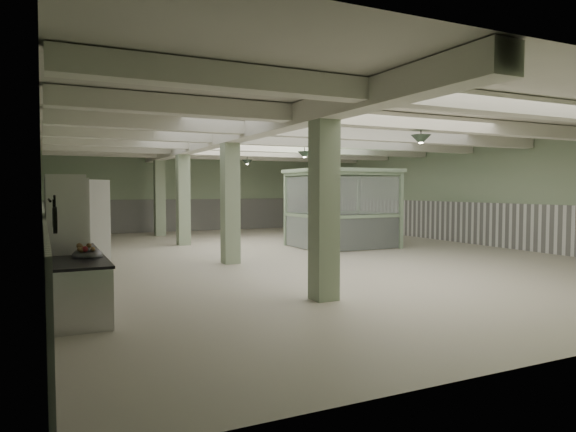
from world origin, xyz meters
name	(u,v)px	position (x,y,z in m)	size (l,w,h in m)	color
floor	(297,254)	(0.00, 0.00, 0.00)	(20.00, 20.00, 0.00)	beige
ceiling	(298,135)	(0.00, 0.00, 3.60)	(14.00, 20.00, 0.02)	silver
wall_back	(204,193)	(0.00, 10.00, 1.80)	(14.00, 0.02, 3.60)	#9EB18D
wall_left	(42,196)	(-7.00, 0.00, 1.80)	(0.02, 20.00, 3.60)	#9EB18D
wall_right	(470,194)	(7.00, 0.00, 1.80)	(0.02, 20.00, 3.60)	#9EB18D
wainscot_left	(44,239)	(-6.97, 0.00, 0.75)	(0.05, 19.90, 1.50)	white
wainscot_right	(469,223)	(6.97, 0.00, 0.75)	(0.05, 19.90, 1.50)	white
wainscot_back	(204,215)	(0.00, 9.97, 0.75)	(13.90, 0.05, 1.50)	white
girder	(218,139)	(-2.50, 0.00, 3.38)	(0.45, 19.90, 0.40)	white
beam_a	(496,104)	(0.00, -7.50, 3.42)	(13.90, 0.35, 0.32)	white
beam_b	(403,122)	(0.00, -5.00, 3.42)	(13.90, 0.35, 0.32)	white
beam_c	(341,133)	(0.00, -2.50, 3.42)	(13.90, 0.35, 0.32)	white
beam_d	(298,141)	(0.00, 0.00, 3.42)	(13.90, 0.35, 0.32)	white
beam_e	(265,147)	(0.00, 2.50, 3.42)	(13.90, 0.35, 0.32)	white
beam_f	(240,152)	(0.00, 5.00, 3.42)	(13.90, 0.35, 0.32)	white
beam_g	(220,156)	(0.00, 7.50, 3.42)	(13.90, 0.35, 0.32)	white
column_a	(324,199)	(-2.50, -6.00, 1.80)	(0.42, 0.42, 3.60)	#97AA89
column_b	(230,196)	(-2.50, -1.00, 1.80)	(0.42, 0.42, 3.60)	#97AA89
column_c	(183,194)	(-2.50, 4.00, 1.80)	(0.42, 0.42, 3.60)	#97AA89
column_d	(160,193)	(-2.50, 8.00, 1.80)	(0.42, 0.42, 3.60)	#97AA89
hook_rail	(49,200)	(-6.93, -7.60, 1.85)	(0.02, 0.02, 1.20)	black
pendant_front	(421,140)	(0.50, -5.00, 3.05)	(0.44, 0.44, 0.22)	#314234
pendant_mid	(305,155)	(0.50, 0.50, 3.05)	(0.44, 0.44, 0.22)	#314234
pendant_back	(247,162)	(0.50, 5.50, 3.05)	(0.44, 0.44, 0.22)	#314234
prep_counter	(73,274)	(-6.54, -4.07, 0.46)	(0.86, 4.90, 0.91)	silver
pitcher_near	(73,244)	(-6.54, -4.40, 1.03)	(0.18, 0.21, 0.27)	silver
pitcher_far	(67,242)	(-6.63, -4.18, 1.05)	(0.20, 0.23, 0.30)	silver
veg_colander	(87,251)	(-6.38, -5.36, 1.01)	(0.46, 0.46, 0.21)	#38383D
orange_bowl	(69,247)	(-6.58, -3.96, 0.95)	(0.25, 0.25, 0.09)	#B2B2B7
skillet_near	(55,220)	(-6.88, -7.69, 1.63)	(0.30, 0.30, 0.04)	black
skillet_far	(54,218)	(-6.88, -7.17, 1.63)	(0.24, 0.24, 0.03)	black
walkin_cooler	(66,237)	(-6.62, -3.77, 1.11)	(1.09, 2.43, 2.22)	silver
guard_booth	(342,195)	(2.23, 1.04, 1.78)	(3.29, 2.78, 2.65)	#92AD8B
filing_cabinet	(387,228)	(4.10, 1.00, 0.57)	(0.37, 0.53, 1.14)	#5F6151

